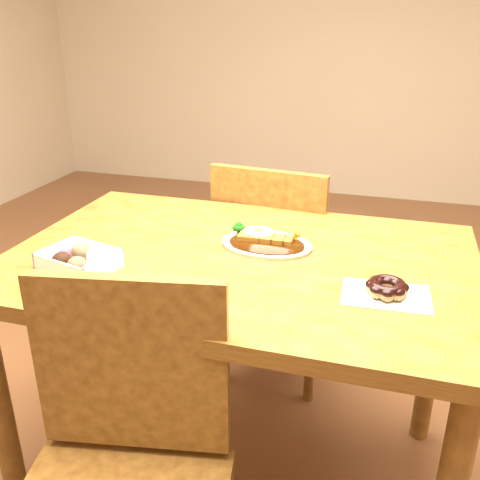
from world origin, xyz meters
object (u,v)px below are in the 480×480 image
(table, at_px, (240,289))
(pon_de_ring, at_px, (387,288))
(chair_far, at_px, (278,265))
(katsu_curry_plate, at_px, (265,242))
(donut_box, at_px, (77,259))

(table, bearing_deg, pon_de_ring, -17.20)
(table, distance_m, chair_far, 0.56)
(table, bearing_deg, katsu_curry_plate, 58.79)
(chair_far, height_order, donut_box, chair_far)
(donut_box, bearing_deg, table, 27.94)
(katsu_curry_plate, relative_size, donut_box, 1.22)
(table, xyz_separation_m, chair_far, (-0.01, 0.54, -0.17))
(table, relative_size, pon_de_ring, 6.02)
(table, bearing_deg, donut_box, -152.06)
(table, xyz_separation_m, katsu_curry_plate, (0.05, 0.08, 0.11))
(table, distance_m, donut_box, 0.42)
(donut_box, distance_m, pon_de_ring, 0.74)
(katsu_curry_plate, bearing_deg, table, -121.21)
(donut_box, height_order, pon_de_ring, donut_box)
(table, relative_size, katsu_curry_plate, 4.76)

